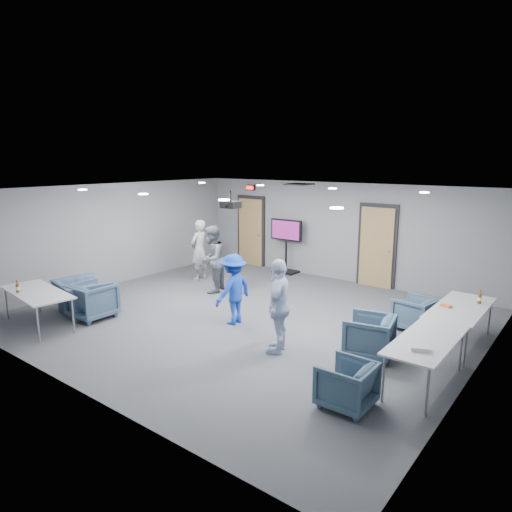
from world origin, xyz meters
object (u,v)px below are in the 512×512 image
Objects in this scene: person_c at (279,306)px; person_d at (233,289)px; table_right_b at (427,342)px; table_front_left at (37,293)px; person_a at (199,250)px; chair_front_a at (93,301)px; chair_front_b at (82,297)px; person_b at (212,259)px; tv_stand at (286,243)px; projector at (230,204)px; chair_right_c at (347,385)px; chair_right_a at (415,313)px; chair_right_b at (369,336)px; table_right_a at (461,309)px; bottle_right at (480,299)px; bottle_front at (18,288)px.

person_c reaches higher than person_d.
person_d is 0.80× the size of table_right_b.
table_front_left is at bearing -47.93° from person_d.
person_a is at bearing -141.39° from person_c.
chair_front_b is at bearing -6.55° from chair_front_a.
person_b is 2.84m from tv_stand.
person_d is at bearing -47.19° from projector.
table_right_b is (5.87, -1.68, -0.17)m from person_b.
person_b is 6.01m from chair_right_c.
chair_right_a is (4.97, 0.53, -0.52)m from person_b.
table_right_a is at bearing 130.59° from chair_right_b.
person_a is 7.21m from bottle_right.
projector is at bearing -104.14° from chair_right_b.
tv_stand is at bearing -168.37° from person_c.
chair_right_b is (4.77, -1.20, -0.49)m from person_b.
person_b reaches higher than bottle_right.
table_right_b is at bearing 65.21° from person_a.
person_c is 5.70m from tv_stand.
bottle_front is at bearing -37.22° from person_b.
projector is (2.69, -1.75, 1.56)m from person_a.
person_c reaches higher than table_right_b.
table_front_left is at bearing -135.95° from projector.
table_right_a is 1.08× the size of table_right_b.
chair_front_b is 8.07m from bottle_right.
chair_front_a is at bearing -89.73° from chair_right_c.
chair_front_b reaches higher than table_front_left.
person_d reaches higher than chair_front_b.
chair_right_c is (5.22, -2.93, -0.53)m from person_b.
bottle_front is at bearing -119.57° from table_front_left.
person_c reaches higher than table_front_left.
person_b is (1.13, -0.68, 0.01)m from person_a.
person_a is 3.65m from chair_front_b.
table_right_b is at bearing 30.85° from chair_right_a.
chair_front_b is (-6.37, -0.00, 0.04)m from chair_right_c.
person_c is 1.65m from person_d.
table_right_a is (0.65, 3.15, 0.37)m from chair_right_c.
person_b is 6.47× the size of bottle_right.
bottle_front is (-0.19, -4.88, -0.01)m from person_a.
person_d is (-1.54, 0.59, -0.11)m from person_c.
table_right_a is at bearing 168.09° from chair_right_c.
chair_right_b is 2.17× the size of projector.
table_right_b is (0.90, -2.21, 0.35)m from chair_right_a.
table_right_a and table_right_b have the same top height.
person_b is 2.45m from projector.
bottle_front is (-6.28, -4.73, 0.49)m from chair_right_a.
chair_front_a is at bearing -100.04° from tv_stand.
projector is (1.21, -3.88, 1.50)m from tv_stand.
table_right_a is (0.90, -0.31, 0.36)m from chair_right_a.
bottle_right is (6.76, 3.60, 0.44)m from chair_front_a.
table_right_a reaches higher than chair_right_a.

